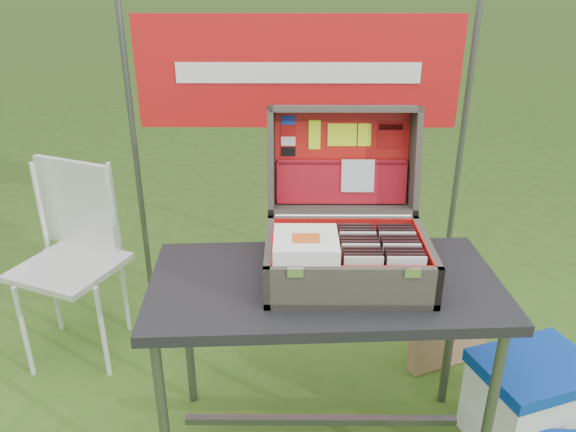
{
  "coord_description": "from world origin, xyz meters",
  "views": [
    {
      "loc": [
        -0.03,
        -1.71,
        1.79
      ],
      "look_at": [
        -0.04,
        0.1,
        0.97
      ],
      "focal_mm": 35.0,
      "sensor_mm": 36.0,
      "label": 1
    }
  ],
  "objects_px": {
    "chair": "(70,269)",
    "cardboard_box": "(449,323)",
    "suitcase": "(348,203)",
    "cooler": "(529,402)",
    "table": "(322,367)"
  },
  "relations": [
    {
      "from": "chair",
      "to": "cardboard_box",
      "type": "height_order",
      "value": "chair"
    },
    {
      "from": "suitcase",
      "to": "cardboard_box",
      "type": "xyz_separation_m",
      "value": [
        0.56,
        0.46,
        -0.82
      ]
    },
    {
      "from": "cooler",
      "to": "cardboard_box",
      "type": "distance_m",
      "value": 0.54
    },
    {
      "from": "suitcase",
      "to": "chair",
      "type": "xyz_separation_m",
      "value": [
        -1.24,
        0.53,
        -0.57
      ]
    },
    {
      "from": "table",
      "to": "chair",
      "type": "relative_size",
      "value": 1.31
    },
    {
      "from": "table",
      "to": "suitcase",
      "type": "bearing_deg",
      "value": 39.42
    },
    {
      "from": "chair",
      "to": "table",
      "type": "bearing_deg",
      "value": -4.55
    },
    {
      "from": "table",
      "to": "cardboard_box",
      "type": "distance_m",
      "value": 0.84
    },
    {
      "from": "suitcase",
      "to": "cooler",
      "type": "height_order",
      "value": "suitcase"
    },
    {
      "from": "table",
      "to": "chair",
      "type": "distance_m",
      "value": 1.31
    },
    {
      "from": "chair",
      "to": "suitcase",
      "type": "bearing_deg",
      "value": -0.46
    },
    {
      "from": "chair",
      "to": "cardboard_box",
      "type": "distance_m",
      "value": 1.82
    },
    {
      "from": "cardboard_box",
      "to": "suitcase",
      "type": "bearing_deg",
      "value": -163.24
    },
    {
      "from": "chair",
      "to": "cooler",
      "type": "bearing_deg",
      "value": 6.62
    },
    {
      "from": "cooler",
      "to": "cardboard_box",
      "type": "height_order",
      "value": "cardboard_box"
    }
  ]
}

